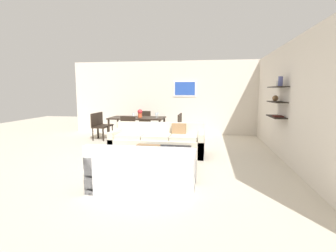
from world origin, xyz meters
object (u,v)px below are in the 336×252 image
dining_chair_head (144,122)px  dining_chair_right_near (175,126)px  coffee_table (162,159)px  wine_glass_head (140,112)px  apple_on_coffee_table (155,147)px  dining_chair_right_far (177,125)px  sofa_beige (158,143)px  decorative_bowl (167,148)px  dining_table (137,119)px  wine_glass_right_far (158,114)px  dining_chair_left_near (98,125)px  loveseat_white (144,171)px  dining_chair_left_far (103,123)px  wine_glass_foot (134,115)px  dining_chair_foot (129,129)px  candle_jar (174,149)px  centerpiece_vase (140,113)px  wine_glass_right_near (156,114)px

dining_chair_head → dining_chair_right_near: (1.29, -1.09, 0.00)m
coffee_table → wine_glass_head: 3.67m
apple_on_coffee_table → dining_chair_right_near: 2.61m
coffee_table → dining_chair_right_far: size_ratio=1.30×
sofa_beige → dining_chair_right_near: dining_chair_right_near is taller
decorative_bowl → dining_table: (-1.45, 2.90, 0.27)m
dining_chair_right_near → wine_glass_right_far: 0.80m
dining_chair_left_near → dining_chair_right_near: bearing=0.0°
dining_chair_head → wine_glass_head: bearing=-90.0°
loveseat_white → wine_glass_head: wine_glass_head is taller
decorative_bowl → dining_chair_left_far: size_ratio=0.42×
dining_chair_left_near → wine_glass_foot: bearing=-8.8°
dining_chair_left_far → wine_glass_right_far: size_ratio=5.24×
wine_glass_right_far → dining_chair_foot: bearing=-123.7°
dining_chair_left_near → coffee_table: bearing=-45.6°
candle_jar → dining_table: size_ratio=0.04×
dining_chair_head → dining_chair_foot: size_ratio=1.00×
sofa_beige → dining_chair_left_far: dining_chair_left_far is taller
loveseat_white → wine_glass_right_far: (-0.61, 4.24, 0.58)m
loveseat_white → centerpiece_vase: size_ratio=6.26×
dining_chair_right_near → apple_on_coffee_table: bearing=-92.5°
wine_glass_right_far → loveseat_white: bearing=-81.9°
dining_chair_right_far → wine_glass_right_near: wine_glass_right_near is taller
sofa_beige → dining_chair_right_near: bearing=81.2°
coffee_table → candle_jar: bearing=2.8°
dining_chair_right_far → dining_chair_right_near: 0.42m
candle_jar → dining_chair_left_far: size_ratio=0.08×
coffee_table → wine_glass_right_far: wine_glass_right_far is taller
apple_on_coffee_table → centerpiece_vase: centerpiece_vase is taller
decorative_bowl → dining_chair_right_far: size_ratio=0.42×
loveseat_white → centerpiece_vase: bearing=105.9°
loveseat_white → coffee_table: bearing=85.5°
dining_chair_right_far → dining_chair_foot: 1.69m
sofa_beige → wine_glass_right_near: size_ratio=13.65×
wine_glass_head → loveseat_white: bearing=-74.4°
wine_glass_right_near → wine_glass_head: bearing=141.5°
wine_glass_right_near → dining_chair_left_near: bearing=-177.2°
dining_chair_left_far → sofa_beige: bearing=-40.4°
candle_jar → dining_table: dining_table is taller
dining_chair_left_far → wine_glass_head: 1.36m
wine_glass_right_near → decorative_bowl: bearing=-74.1°
candle_jar → dining_chair_foot: 2.59m
wine_glass_right_near → coffee_table: bearing=-76.0°
loveseat_white → dining_chair_left_far: 5.04m
wine_glass_head → dining_chair_head: bearing=90.0°
dining_chair_left_far → centerpiece_vase: 1.46m
coffee_table → centerpiece_vase: bearing=113.5°
dining_table → wine_glass_head: wine_glass_head is taller
coffee_table → wine_glass_head: size_ratio=6.62×
coffee_table → decorative_bowl: bearing=13.1°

